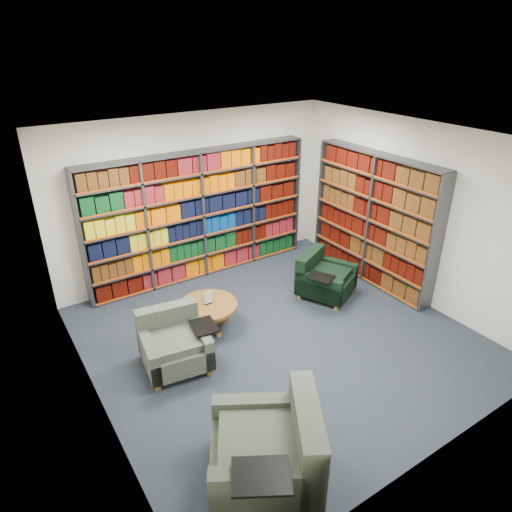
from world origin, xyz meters
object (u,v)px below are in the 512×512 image
chair_green_right (322,278)px  coffee_table (208,308)px  chair_teal_left (174,344)px  chair_teal_front (275,453)px

chair_green_right → coffee_table: size_ratio=1.26×
chair_green_right → coffee_table: (-2.01, 0.17, 0.03)m
chair_teal_left → chair_teal_front: 2.16m
coffee_table → chair_teal_left: bearing=-148.1°
chair_teal_front → coffee_table: 2.71m
chair_teal_left → chair_teal_front: (0.08, -2.16, 0.07)m
chair_teal_left → chair_green_right: chair_teal_left is taller
coffee_table → chair_teal_front: bearing=-104.4°
chair_green_right → chair_teal_front: size_ratio=0.77×
chair_green_right → chair_teal_left: bearing=-173.9°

